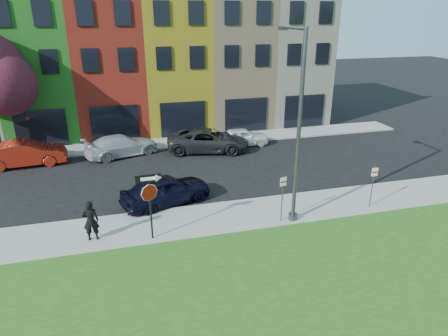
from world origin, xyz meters
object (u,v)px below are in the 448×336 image
object	(u,v)px
sedan_near	(166,190)
street_lamp	(297,130)
man	(91,221)
stop_sign	(149,194)

from	to	relation	value
sedan_near	street_lamp	world-z (taller)	street_lamp
man	stop_sign	bearing A→B (deg)	169.33
stop_sign	sedan_near	bearing A→B (deg)	72.10
stop_sign	street_lamp	distance (m)	6.82
sedan_near	stop_sign	bearing A→B (deg)	143.39
man	sedan_near	size ratio (longest dim) A/B	0.37
man	sedan_near	xyz separation A→B (m)	(3.48, 2.79, -0.25)
stop_sign	man	world-z (taller)	stop_sign
sedan_near	street_lamp	size ratio (longest dim) A/B	0.57
stop_sign	man	size ratio (longest dim) A/B	1.64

